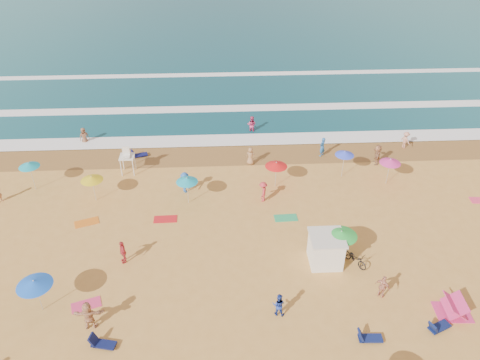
{
  "coord_description": "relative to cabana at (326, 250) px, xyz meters",
  "views": [
    {
      "loc": [
        -0.33,
        -23.92,
        21.44
      ],
      "look_at": [
        1.16,
        6.0,
        1.5
      ],
      "focal_mm": 35.0,
      "sensor_mm": 36.0,
      "label": 1
    }
  ],
  "objects": [
    {
      "name": "ground",
      "position": [
        -6.31,
        1.68,
        -1.0
      ],
      "size": [
        220.0,
        220.0,
        0.0
      ],
      "primitive_type": "plane",
      "color": "gold",
      "rests_on": "ground"
    },
    {
      "name": "wet_sand",
      "position": [
        -6.31,
        14.18,
        -0.99
      ],
      "size": [
        220.0,
        220.0,
        0.0
      ],
      "primitive_type": "plane",
      "color": "olive",
      "rests_on": "ground"
    },
    {
      "name": "surf_foam",
      "position": [
        -6.31,
        23.0,
        -0.9
      ],
      "size": [
        200.0,
        18.7,
        0.05
      ],
      "color": "white",
      "rests_on": "ground"
    },
    {
      "name": "cabana",
      "position": [
        0.0,
        0.0,
        0.0
      ],
      "size": [
        2.0,
        2.0,
        2.0
      ],
      "primitive_type": "cube",
      "color": "white",
      "rests_on": "ground"
    },
    {
      "name": "cabana_roof",
      "position": [
        0.0,
        0.0,
        1.06
      ],
      "size": [
        2.2,
        2.2,
        0.12
      ],
      "primitive_type": "cube",
      "color": "silver",
      "rests_on": "cabana"
    },
    {
      "name": "bicycle",
      "position": [
        1.9,
        -0.3,
        -0.5
      ],
      "size": [
        1.62,
        1.94,
        1.0
      ],
      "primitive_type": "imported",
      "rotation": [
        0.0,
        0.0,
        0.6
      ],
      "color": "black",
      "rests_on": "ground"
    },
    {
      "name": "lifeguard_stand",
      "position": [
        -14.38,
        11.59,
        0.05
      ],
      "size": [
        1.2,
        1.2,
        2.1
      ],
      "primitive_type": null,
      "color": "white",
      "rests_on": "ground"
    },
    {
      "name": "beach_umbrellas",
      "position": [
        -2.81,
        1.21,
        1.14
      ],
      "size": [
        50.07,
        22.06,
        0.75
      ],
      "color": "blue",
      "rests_on": "ground"
    },
    {
      "name": "loungers",
      "position": [
        -0.68,
        -2.22,
        -0.83
      ],
      "size": [
        53.08,
        25.56,
        0.34
      ],
      "color": "#0E1946",
      "rests_on": "ground"
    },
    {
      "name": "towels",
      "position": [
        -7.64,
        -1.52,
        -0.98
      ],
      "size": [
        42.15,
        21.74,
        0.03
      ],
      "color": "red",
      "rests_on": "ground"
    },
    {
      "name": "beachgoers",
      "position": [
        -6.31,
        6.48,
        -0.18
      ],
      "size": [
        37.59,
        27.49,
        2.11
      ],
      "color": "tan",
      "rests_on": "ground"
    }
  ]
}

